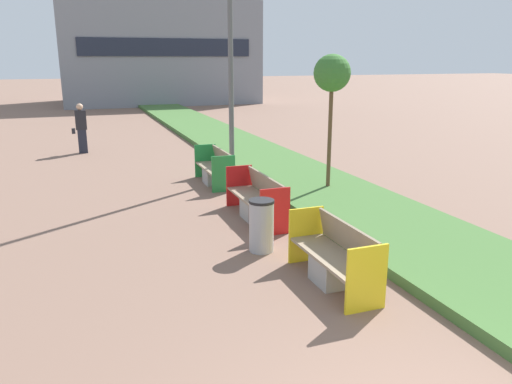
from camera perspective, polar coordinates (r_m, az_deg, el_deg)
name	(u,v)px	position (r m, az deg, el deg)	size (l,w,h in m)	color
planter_grass_strip	(272,165)	(15.77, 1.90, 3.16)	(2.80, 120.00, 0.18)	#426B33
building_backdrop	(157,53)	(40.66, -11.23, 15.27)	(14.18, 8.78, 7.40)	gray
bench_yellow_frame	(335,261)	(7.73, 8.97, -7.77)	(0.65, 1.91, 0.94)	#9E9B96
bench_red_frame	(257,202)	(10.65, 0.13, -1.11)	(0.65, 2.24, 0.94)	#9E9B96
bench_green_frame	(215,171)	(13.70, -4.69, 2.45)	(0.65, 1.89, 0.94)	#9E9B96
litter_bin	(261,226)	(8.83, 0.62, -3.85)	(0.45, 0.45, 0.95)	#9EA0A5
street_lamp_post	(230,12)	(13.99, -2.98, 19.88)	(0.24, 0.44, 8.27)	#56595B
sapling_tree_near	(332,75)	(12.50, 8.68, 13.03)	(0.90, 0.90, 3.44)	brown
pedestrian_walking	(81,128)	(19.15, -19.35, 6.93)	(0.53, 0.24, 1.78)	#232633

